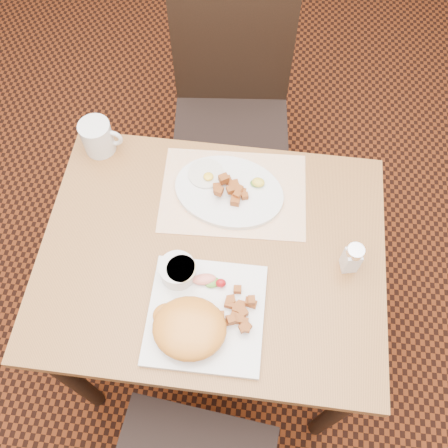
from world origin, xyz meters
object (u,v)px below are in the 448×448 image
Objects in this scene: chair_far at (231,106)px; plate_square at (206,315)px; plate_oval at (229,191)px; table at (213,268)px; coffee_mug at (98,137)px; salt_shaker at (352,258)px.

chair_far is 3.46× the size of plate_square.
chair_far is at bearing 95.63° from plate_oval.
table is 0.93× the size of chair_far.
coffee_mug is (-0.38, 0.47, 0.04)m from plate_square.
table is 0.22m from plate_oval.
coffee_mug reaches higher than plate_oval.
table is 9.00× the size of salt_shaker.
plate_square is 0.92× the size of plate_oval.
plate_oval is at bearing 151.20° from salt_shaker.
chair_far reaches higher than coffee_mug.
coffee_mug reaches higher than plate_square.
chair_far reaches higher than salt_shaker.
plate_oval is at bearing 89.89° from chair_far.
table is 3.21× the size of plate_square.
coffee_mug is (-0.39, 0.11, 0.04)m from plate_oval.
coffee_mug is at bearing 141.36° from table.
plate_oval is (0.05, -0.51, 0.22)m from chair_far.
salt_shaker is at bearing -28.80° from plate_oval.
coffee_mug is (-0.72, 0.29, -0.00)m from salt_shaker.
chair_far is at bearing 92.23° from table.
plate_square is 0.60m from coffee_mug.
salt_shaker is (0.33, -0.18, 0.04)m from plate_oval.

